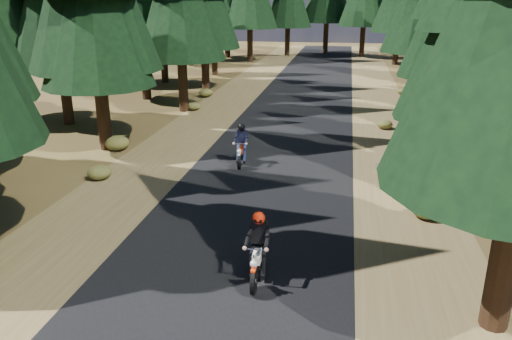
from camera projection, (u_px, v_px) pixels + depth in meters
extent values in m
plane|color=#433118|center=(247.00, 224.00, 14.18)|extent=(120.00, 120.00, 0.00)
cube|color=black|center=(272.00, 167.00, 18.83)|extent=(6.00, 100.00, 0.01)
cube|color=brown|center=(157.00, 161.00, 19.60)|extent=(3.20, 100.00, 0.01)
cube|color=brown|center=(398.00, 175.00, 18.06)|extent=(3.20, 100.00, 0.01)
cylinder|color=black|center=(101.00, 86.00, 20.26)|extent=(0.51, 0.51, 5.34)
cylinder|color=black|center=(451.00, 119.00, 16.59)|extent=(0.48, 0.48, 4.52)
cone|color=black|center=(462.00, 31.00, 15.66)|extent=(3.84, 3.84, 5.65)
cylinder|color=black|center=(98.00, 70.00, 20.89)|extent=(0.56, 0.56, 6.43)
cylinder|color=black|center=(501.00, 86.00, 18.71)|extent=(0.53, 0.53, 5.84)
cylinder|color=black|center=(63.00, 69.00, 24.36)|extent=(0.52, 0.52, 5.56)
cylinder|color=black|center=(182.00, 59.00, 27.22)|extent=(0.53, 0.53, 5.72)
cylinder|color=black|center=(435.00, 77.00, 25.35)|extent=(0.48, 0.48, 4.51)
cone|color=black|center=(441.00, 19.00, 24.42)|extent=(3.83, 3.83, 5.64)
cylinder|color=black|center=(143.00, 47.00, 30.43)|extent=(0.55, 0.55, 6.37)
cylinder|color=black|center=(496.00, 53.00, 26.98)|extent=(0.56, 0.56, 6.47)
cylinder|color=black|center=(205.00, 48.00, 33.72)|extent=(0.53, 0.53, 5.64)
cylinder|color=black|center=(421.00, 52.00, 30.40)|extent=(0.53, 0.53, 5.83)
cylinder|color=black|center=(163.00, 45.00, 36.69)|extent=(0.52, 0.52, 5.45)
cylinder|color=black|center=(481.00, 56.00, 33.94)|extent=(0.48, 0.48, 4.61)
cone|color=black|center=(488.00, 11.00, 32.99)|extent=(3.92, 3.92, 5.77)
cylinder|color=black|center=(214.00, 48.00, 40.33)|extent=(0.48, 0.48, 4.42)
cone|color=black|center=(213.00, 12.00, 39.42)|extent=(3.76, 3.76, 5.52)
cylinder|color=black|center=(425.00, 41.00, 38.24)|extent=(0.53, 0.53, 5.76)
cylinder|color=black|center=(190.00, 40.00, 45.83)|extent=(0.49, 0.49, 4.75)
cone|color=black|center=(189.00, 6.00, 44.86)|extent=(4.04, 4.04, 5.93)
cylinder|color=black|center=(478.00, 39.00, 40.89)|extent=(0.53, 0.53, 5.66)
cylinder|color=black|center=(10.00, 63.00, 24.83)|extent=(0.54, 0.54, 6.00)
cylinder|color=black|center=(128.00, 39.00, 35.75)|extent=(0.56, 0.56, 6.40)
cylinder|color=black|center=(498.00, 43.00, 35.18)|extent=(0.54, 0.54, 6.00)
cylinder|color=black|center=(250.00, 28.00, 48.69)|extent=(0.56, 0.56, 6.40)
cylinder|color=black|center=(397.00, 32.00, 46.41)|extent=(0.54, 0.54, 6.00)
cylinder|color=black|center=(227.00, 24.00, 51.91)|extent=(0.57, 0.57, 6.80)
cylinder|color=black|center=(427.00, 28.00, 48.63)|extent=(0.56, 0.56, 6.40)
cylinder|color=black|center=(288.00, 27.00, 53.83)|extent=(0.54, 0.54, 6.00)
cylinder|color=black|center=(363.00, 26.00, 52.42)|extent=(0.56, 0.56, 6.40)
cylinder|color=black|center=(326.00, 22.00, 55.82)|extent=(0.57, 0.57, 6.80)
cylinder|color=black|center=(188.00, 32.00, 48.90)|extent=(0.52, 0.52, 5.60)
cylinder|color=black|center=(468.00, 33.00, 44.48)|extent=(0.54, 0.54, 6.00)
cylinder|color=#4C4233|center=(451.00, 160.00, 19.14)|extent=(5.83, 3.04, 0.32)
ellipsoid|color=#474C1E|center=(99.00, 172.00, 17.56)|extent=(0.83, 0.83, 0.50)
ellipsoid|color=#474C1E|center=(117.00, 143.00, 20.92)|extent=(1.00, 1.00, 0.60)
ellipsoid|color=#474C1E|center=(425.00, 113.00, 26.08)|extent=(1.11, 1.11, 0.67)
ellipsoid|color=#474C1E|center=(194.00, 106.00, 28.27)|extent=(0.78, 0.78, 0.47)
ellipsoid|color=#474C1E|center=(385.00, 124.00, 24.27)|extent=(0.74, 0.74, 0.45)
ellipsoid|color=#474C1E|center=(427.00, 209.00, 14.48)|extent=(0.91, 0.91, 0.54)
ellipsoid|color=#474C1E|center=(403.00, 91.00, 32.83)|extent=(0.70, 0.70, 0.42)
ellipsoid|color=#474C1E|center=(456.00, 151.00, 19.72)|extent=(1.06, 1.06, 0.64)
ellipsoid|color=#474C1E|center=(206.00, 93.00, 32.01)|extent=(0.90, 0.90, 0.54)
cube|color=black|center=(258.00, 237.00, 11.03)|extent=(0.36, 0.23, 0.52)
sphere|color=red|center=(258.00, 221.00, 10.90)|extent=(0.30, 0.30, 0.29)
cube|color=black|center=(241.00, 138.00, 18.81)|extent=(0.37, 0.24, 0.51)
sphere|color=black|center=(241.00, 128.00, 18.68)|extent=(0.30, 0.30, 0.28)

